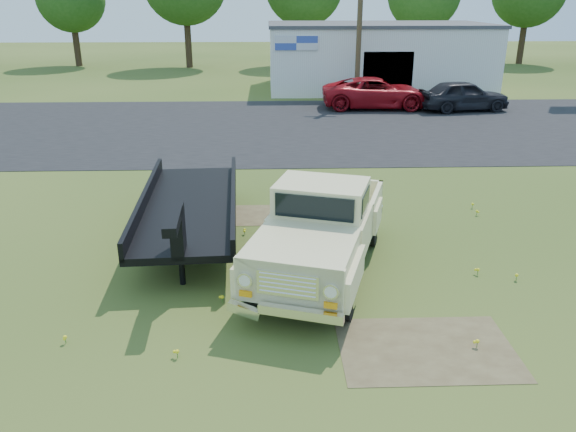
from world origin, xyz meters
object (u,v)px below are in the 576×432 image
object	(u,v)px
dark_sedan	(463,96)
red_pickup	(376,93)
flatbed_trailer	(190,201)
vintage_pickup_truck	(321,228)

from	to	relation	value
dark_sedan	red_pickup	bearing A→B (deg)	70.70
flatbed_trailer	dark_sedan	distance (m)	20.66
flatbed_trailer	dark_sedan	xyz separation A→B (m)	(12.38, 16.54, -0.13)
vintage_pickup_truck	dark_sedan	bearing A→B (deg)	81.05
vintage_pickup_truck	flatbed_trailer	bearing A→B (deg)	163.08
vintage_pickup_truck	flatbed_trailer	distance (m)	3.75
flatbed_trailer	red_pickup	xyz separation A→B (m)	(7.89, 17.45, -0.12)
vintage_pickup_truck	red_pickup	xyz separation A→B (m)	(4.80, 19.57, -0.22)
flatbed_trailer	red_pickup	bearing A→B (deg)	62.67
vintage_pickup_truck	dark_sedan	distance (m)	20.84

